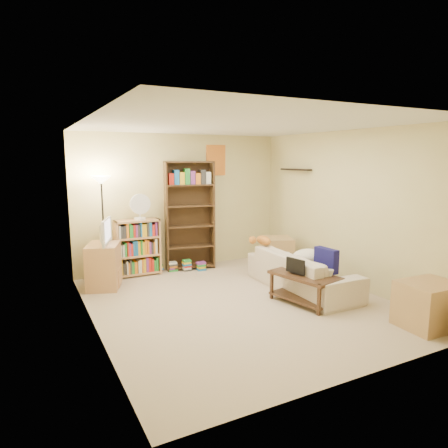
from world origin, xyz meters
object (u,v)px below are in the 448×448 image
Objects in this scene: tabby_cat at (262,240)px; short_bookshelf at (138,248)px; sofa at (302,271)px; tv_stand at (104,266)px; laptop at (301,272)px; tall_bookshelf at (190,213)px; side_table at (277,254)px; coffee_table at (304,284)px; mug at (330,273)px; floor_lamp at (102,198)px; desk_fan at (140,207)px; end_cabinet at (429,305)px; television at (102,232)px.

tabby_cat is 2.19m from short_bookshelf.
tv_stand is (-2.75, 1.55, 0.06)m from sofa.
sofa is at bearing -65.64° from laptop.
tall_bookshelf is 1.79m from side_table.
coffee_table is at bearing 158.38° from laptop.
mug is 0.07× the size of floor_lamp.
floor_lamp is at bearing 135.91° from mug.
tabby_cat is 2.18m from desk_fan.
sofa reaches higher than end_cabinet.
coffee_table is 3.10m from desk_fan.
tv_stand is 3.07m from side_table.
laptop is 0.71× the size of side_table.
tabby_cat is at bearing -32.73° from desk_fan.
tabby_cat is 0.47× the size of short_bookshelf.
sofa is 2.95m from desk_fan.
tabby_cat reaches higher than end_cabinet.
tabby_cat is 0.71m from side_table.
sofa is 3.04× the size of end_cabinet.
tall_bookshelf is at bearing 0.63° from short_bookshelf.
desk_fan is (0.73, 0.38, 0.32)m from television.
tabby_cat is at bearing 105.66° from end_cabinet.
tall_bookshelf reaches higher than desk_fan.
sofa is 4.49× the size of desk_fan.
television is at bearing -146.72° from short_bookshelf.
tv_stand reaches higher than laptop.
television is at bearing 110.54° from tv_stand.
side_table is at bearing 29.95° from tabby_cat.
sofa is 2.88m from short_bookshelf.
floor_lamp is 4.96m from end_cabinet.
desk_fan is at bearing 47.90° from tv_stand.
tabby_cat is 0.44× the size of coffee_table.
coffee_table is at bearing -44.15° from floor_lamp.
sofa is 3.41m from floor_lamp.
coffee_table is 0.53× the size of tall_bookshelf.
tall_bookshelf is at bearing 2.35° from desk_fan.
floor_lamp is (-1.60, -0.18, 0.36)m from tall_bookshelf.
tabby_cat is 1.54m from mug.
coffee_table is at bearing -55.21° from desk_fan.
laptop is 0.25× the size of floor_lamp.
short_bookshelf is (-2.08, 1.97, 0.20)m from sofa.
sofa is 1.02× the size of tall_bookshelf.
tall_bookshelf is 1.65m from floor_lamp.
floor_lamp is (0.07, 0.23, 0.50)m from television.
mug is 0.16× the size of tv_stand.
tabby_cat reaches higher than laptop.
laptop is 0.40m from mug.
mug is 3.36m from short_bookshelf.
desk_fan is 2.62m from side_table.
tall_bookshelf is at bearing 29.76° from sofa.
tabby_cat is at bearing -30.84° from laptop.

